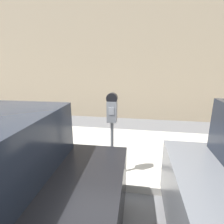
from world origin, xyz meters
name	(u,v)px	position (x,y,z in m)	size (l,w,h in m)	color
sidewalk	(107,150)	(0.00, 2.20, 0.07)	(24.00, 2.80, 0.15)	#BCB7AD
building_facade	(122,43)	(0.00, 5.49, 3.09)	(24.00, 0.30, 6.17)	tan
parking_meter	(112,117)	(0.33, 1.07, 1.32)	(0.19, 0.15, 1.61)	slate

